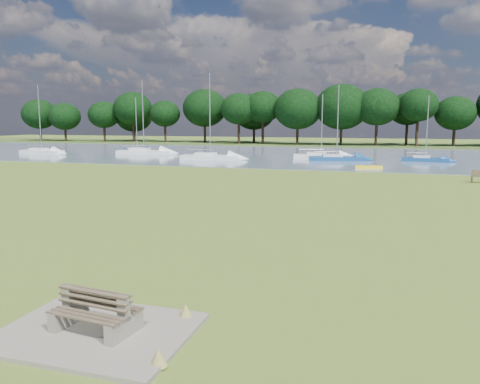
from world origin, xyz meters
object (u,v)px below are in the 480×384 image
(bench_pair, at_px, (96,313))
(sailboat_8, at_px, (143,151))
(sailboat_0, at_px, (320,155))
(sailboat_3, at_px, (425,158))
(sailboat_6, at_px, (41,150))
(kayak, at_px, (369,167))
(sailboat_2, at_px, (336,157))
(sailboat_5, at_px, (210,155))
(sailboat_1, at_px, (137,149))

(bench_pair, xyz_separation_m, sailboat_8, (-26.36, 50.48, 0.06))
(sailboat_0, relative_size, sailboat_3, 1.05)
(sailboat_0, xyz_separation_m, sailboat_6, (-38.89, -3.42, 0.06))
(kayak, distance_m, sailboat_3, 11.46)
(sailboat_2, bearing_deg, sailboat_5, 179.43)
(bench_pair, xyz_separation_m, sailboat_5, (-14.13, 44.44, 0.07))
(kayak, relative_size, sailboat_5, 0.26)
(sailboat_1, distance_m, sailboat_6, 13.24)
(sailboat_6, bearing_deg, sailboat_0, 9.08)
(sailboat_2, height_order, sailboat_5, sailboat_5)
(sailboat_3, height_order, sailboat_6, sailboat_6)
(sailboat_3, xyz_separation_m, sailboat_8, (-36.93, 1.19, 0.09))
(sailboat_6, bearing_deg, kayak, -4.89)
(kayak, bearing_deg, sailboat_0, 109.32)
(sailboat_1, xyz_separation_m, sailboat_3, (39.38, -3.71, -0.05))
(sailboat_2, xyz_separation_m, sailboat_3, (9.94, 1.71, -0.02))
(sailboat_2, bearing_deg, sailboat_0, 118.84)
(bench_pair, height_order, sailboat_8, sailboat_8)
(sailboat_0, xyz_separation_m, sailboat_1, (-27.30, 2.99, 0.01))
(sailboat_0, height_order, sailboat_5, sailboat_5)
(bench_pair, bearing_deg, sailboat_1, 124.94)
(sailboat_0, bearing_deg, sailboat_8, 172.33)
(sailboat_0, bearing_deg, sailboat_5, -162.80)
(bench_pair, distance_m, sailboat_2, 47.57)
(sailboat_2, xyz_separation_m, sailboat_5, (-14.76, -3.13, 0.07))
(bench_pair, xyz_separation_m, sailboat_2, (0.63, 47.57, -0.00))
(sailboat_3, height_order, sailboat_5, sailboat_5)
(kayak, distance_m, sailboat_6, 45.58)
(sailboat_0, distance_m, sailboat_5, 13.79)
(kayak, xyz_separation_m, sailboat_3, (5.95, 9.79, 0.30))
(bench_pair, distance_m, kayak, 39.76)
(bench_pair, height_order, kayak, bench_pair)
(sailboat_2, distance_m, sailboat_5, 15.09)
(sailboat_0, relative_size, sailboat_8, 0.78)
(sailboat_1, bearing_deg, sailboat_5, -10.69)
(sailboat_1, distance_m, sailboat_2, 29.94)
(sailboat_6, bearing_deg, bench_pair, -45.01)
(bench_pair, relative_size, sailboat_5, 0.19)
(bench_pair, bearing_deg, sailboat_8, 123.98)
(sailboat_0, relative_size, sailboat_5, 0.77)
(bench_pair, bearing_deg, sailboat_2, 95.65)
(kayak, bearing_deg, sailboat_1, 147.07)
(kayak, bearing_deg, sailboat_8, 149.54)
(sailboat_3, distance_m, sailboat_8, 36.95)
(sailboat_8, bearing_deg, sailboat_2, -14.56)
(bench_pair, xyz_separation_m, sailboat_3, (10.57, 49.28, -0.03))
(sailboat_5, bearing_deg, sailboat_6, 169.46)
(sailboat_1, xyz_separation_m, sailboat_6, (-11.58, -6.41, 0.05))
(sailboat_5, bearing_deg, kayak, -20.67)
(sailboat_0, bearing_deg, bench_pair, -94.84)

